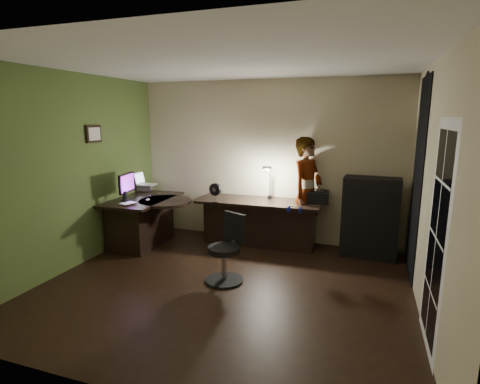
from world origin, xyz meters
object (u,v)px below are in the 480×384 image
(office_chair, at_px, (224,249))
(person, at_px, (307,193))
(desk_left, at_px, (144,222))
(cabinet, at_px, (370,218))
(desk_right, at_px, (259,223))
(monitor, at_px, (126,191))

(office_chair, relative_size, person, 0.49)
(desk_left, distance_m, cabinet, 3.60)
(desk_right, xyz_separation_m, person, (0.75, 0.15, 0.52))
(desk_left, bearing_deg, monitor, -113.15)
(desk_right, bearing_deg, monitor, -156.82)
(cabinet, height_order, office_chair, cabinet)
(desk_left, height_order, person, person)
(cabinet, relative_size, monitor, 2.58)
(monitor, distance_m, office_chair, 2.06)
(desk_left, xyz_separation_m, office_chair, (1.78, -0.91, 0.05))
(desk_right, bearing_deg, office_chair, -92.33)
(desk_left, bearing_deg, cabinet, 9.24)
(monitor, height_order, person, person)
(desk_right, height_order, monitor, monitor)
(monitor, bearing_deg, office_chair, -27.95)
(desk_left, distance_m, office_chair, 2.00)
(desk_left, height_order, monitor, monitor)
(desk_left, height_order, cabinet, cabinet)
(cabinet, distance_m, monitor, 3.78)
(desk_right, relative_size, monitor, 4.26)
(desk_right, relative_size, person, 1.12)
(monitor, relative_size, person, 0.26)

